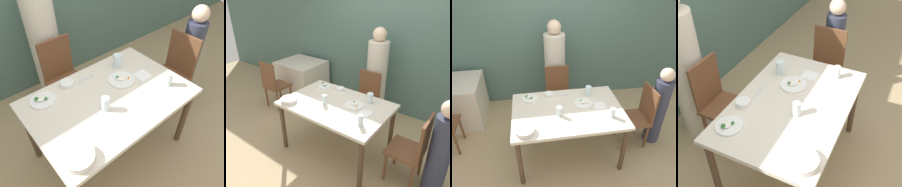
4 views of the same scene
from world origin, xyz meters
The scene contains 15 objects.
ground_plane centered at (0.00, 0.00, 0.00)m, with size 10.00×10.00×0.00m, color tan.
dining_table centered at (0.00, 0.00, 0.68)m, with size 1.40×0.95×0.77m.
chair_adult_spot centered at (-0.01, 0.82, 0.50)m, with size 0.40×0.40×0.93m.
chair_child_spot centered at (1.04, 0.06, 0.50)m, with size 0.40×0.40×0.93m.
person_adult centered at (-0.01, 1.15, 0.74)m, with size 0.34×0.34×1.60m.
person_child centered at (1.33, 0.06, 0.57)m, with size 0.23×0.23×1.21m.
bowl_curry centered at (-0.55, -0.34, 0.80)m, with size 0.22×0.22×0.06m.
plate_rice_adult centered at (0.22, 0.09, 0.78)m, with size 0.24×0.24×0.05m.
plate_rice_child centered at (-0.47, 0.32, 0.78)m, with size 0.22×0.22×0.06m.
bowl_rice_small centered at (-0.20, 0.36, 0.79)m, with size 0.12×0.12×0.04m.
glass_water_tall centered at (-0.12, -0.10, 0.83)m, with size 0.07×0.07×0.13m.
glass_water_short centered at (0.51, -0.23, 0.83)m, with size 0.06×0.06×0.13m.
glass_water_center centered at (0.34, 0.29, 0.83)m, with size 0.08×0.08×0.14m.
napkin_folded centered at (0.43, 0.01, 0.77)m, with size 0.14×0.14×0.01m.
fork_steel centered at (-0.02, 0.33, 0.77)m, with size 0.18×0.02×0.01m.
Camera 1 is at (-0.87, -1.06, 2.07)m, focal length 35.00 mm.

